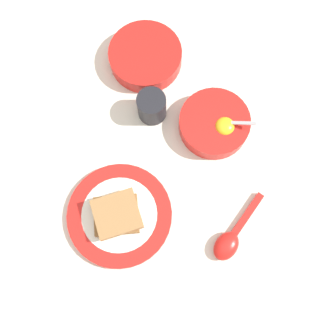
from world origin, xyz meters
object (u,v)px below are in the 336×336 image
egg_bowl (215,124)px  soup_spoon (230,240)px  congee_bowl (145,56)px  drinking_cup (152,106)px  toast_sandwich (117,215)px  toast_plate (120,215)px

egg_bowl → soup_spoon: 0.24m
congee_bowl → drinking_cup: (-0.01, 0.13, 0.01)m
egg_bowl → toast_sandwich: egg_bowl is taller
egg_bowl → soup_spoon: (-0.01, 0.24, -0.01)m
toast_sandwich → soup_spoon: bearing=165.7°
toast_sandwich → congee_bowl: toast_sandwich is taller
toast_sandwich → drinking_cup: bearing=-108.7°
soup_spoon → congee_bowl: (0.16, -0.41, 0.01)m
soup_spoon → drinking_cup: size_ratio=2.19×
toast_sandwich → soup_spoon: size_ratio=0.74×
egg_bowl → drinking_cup: same height
toast_plate → congee_bowl: size_ratio=1.31×
toast_sandwich → congee_bowl: bearing=-100.6°
toast_sandwich → congee_bowl: (-0.07, -0.35, -0.01)m
egg_bowl → soup_spoon: size_ratio=1.08×
congee_bowl → egg_bowl: bearing=130.4°
egg_bowl → drinking_cup: bearing=-16.7°
egg_bowl → toast_plate: size_ratio=0.73×
soup_spoon → drinking_cup: bearing=-62.7°
toast_plate → drinking_cup: bearing=-108.1°
toast_sandwich → drinking_cup: 0.24m
congee_bowl → drinking_cup: 0.13m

